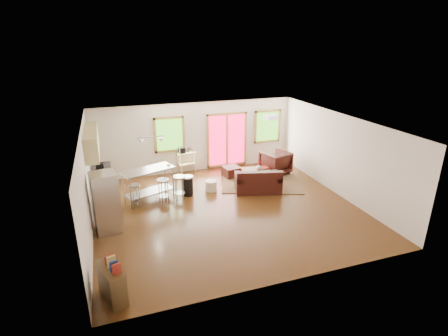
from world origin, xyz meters
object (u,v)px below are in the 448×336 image
object	(u,v)px
rug	(261,182)
refrigerator	(106,202)
ottoman	(231,172)
island	(149,179)
kitchen_cart	(186,155)
loveseat	(258,182)
coffee_table	(256,171)
armchair	(275,161)

from	to	relation	value
rug	refrigerator	distance (m)	5.49
rug	ottoman	size ratio (longest dim) A/B	4.78
rug	island	size ratio (longest dim) A/B	1.57
refrigerator	kitchen_cart	size ratio (longest dim) A/B	1.58
loveseat	kitchen_cart	bearing A→B (deg)	142.13
coffee_table	island	distance (m)	3.84
coffee_table	ottoman	world-z (taller)	coffee_table
rug	refrigerator	world-z (taller)	refrigerator
kitchen_cart	ottoman	bearing A→B (deg)	-31.74
coffee_table	kitchen_cart	distance (m)	2.68
kitchen_cart	rug	bearing A→B (deg)	-37.56
rug	coffee_table	world-z (taller)	coffee_table
ottoman	island	xyz separation A→B (m)	(-3.09, -1.01, 0.51)
armchair	kitchen_cart	xyz separation A→B (m)	(-3.13, 1.14, 0.22)
armchair	coffee_table	bearing A→B (deg)	4.16
armchair	kitchen_cart	size ratio (longest dim) A/B	0.93
coffee_table	refrigerator	world-z (taller)	refrigerator
refrigerator	coffee_table	bearing A→B (deg)	11.81
loveseat	refrigerator	xyz separation A→B (m)	(-4.74, -1.02, 0.49)
rug	armchair	distance (m)	1.14
ottoman	refrigerator	world-z (taller)	refrigerator
ottoman	island	bearing A→B (deg)	-161.92
loveseat	island	xyz separation A→B (m)	(-3.47, 0.51, 0.38)
coffee_table	kitchen_cart	size ratio (longest dim) A/B	1.06
rug	kitchen_cart	distance (m)	2.96
ottoman	refrigerator	bearing A→B (deg)	-149.77
loveseat	kitchen_cart	size ratio (longest dim) A/B	1.61
loveseat	refrigerator	size ratio (longest dim) A/B	1.02
refrigerator	island	distance (m)	1.99
armchair	island	distance (m)	4.81
coffee_table	ottoman	distance (m)	0.94
coffee_table	kitchen_cart	bearing A→B (deg)	145.68
rug	loveseat	world-z (taller)	loveseat
coffee_table	armchair	world-z (taller)	armchair
rug	loveseat	distance (m)	0.85
rug	coffee_table	size ratio (longest dim) A/B	2.49
rug	coffee_table	distance (m)	0.43
ottoman	kitchen_cart	distance (m)	1.81
rug	coffee_table	xyz separation A→B (m)	(-0.09, 0.26, 0.33)
rug	kitchen_cart	bearing A→B (deg)	142.44
loveseat	coffee_table	xyz separation A→B (m)	(0.34, 0.93, 0.03)
refrigerator	kitchen_cart	distance (m)	4.49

